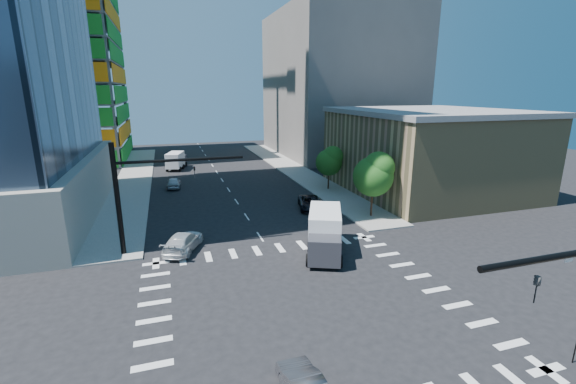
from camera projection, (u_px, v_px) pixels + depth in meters
name	position (u px, v px, depth m)	size (l,w,h in m)	color
ground	(305.00, 304.00, 24.08)	(160.00, 160.00, 0.00)	black
road_markings	(305.00, 304.00, 24.08)	(20.00, 20.00, 0.01)	silver
sidewalk_ne	(293.00, 169.00, 64.56)	(5.00, 60.00, 0.15)	gray
sidewalk_nw	(134.00, 180.00, 57.25)	(5.00, 60.00, 0.15)	gray
construction_building	(36.00, 21.00, 66.80)	(25.16, 34.50, 70.60)	slate
commercial_building	(427.00, 151.00, 50.29)	(20.50, 22.50, 10.60)	#9B885A
bg_building_ne	(337.00, 85.00, 79.05)	(24.00, 30.00, 28.00)	#615B57
signal_mast_nw	(137.00, 188.00, 30.34)	(10.20, 0.40, 9.00)	black
tree_south	(375.00, 174.00, 39.38)	(4.16, 4.16, 6.82)	#382316
tree_north	(330.00, 160.00, 50.70)	(3.54, 3.52, 5.78)	#382316
car_nb_far	(310.00, 203.00, 43.31)	(2.32, 5.03, 1.40)	black
car_sb_near	(183.00, 242.00, 32.01)	(2.14, 5.28, 1.53)	white
car_sb_mid	(174.00, 183.00, 52.56)	(1.71, 4.26, 1.45)	#B3B5BB
box_truck_near	(325.00, 236.00, 31.18)	(5.08, 7.03, 3.39)	black
box_truck_far	(177.00, 161.00, 65.16)	(3.76, 5.96, 2.90)	black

